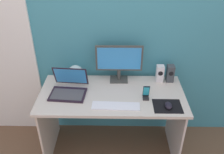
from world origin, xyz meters
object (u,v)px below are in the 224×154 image
keyboard_external (116,106)px  speaker_right (170,73)px  speaker_near_monitor (160,73)px  fishbowl (76,73)px  mouse (168,106)px  monitor (119,61)px  phone_in_dock (146,94)px  laptop (69,88)px

keyboard_external → speaker_right: bearing=39.9°
speaker_near_monitor → fishbowl: bearing=179.5°
keyboard_external → mouse: size_ratio=4.21×
speaker_right → monitor: bearing=179.1°
speaker_near_monitor → mouse: bearing=-87.7°
monitor → fishbowl: size_ratio=2.81×
phone_in_dock → mouse: bearing=-34.4°
fishbowl → mouse: 0.97m
speaker_near_monitor → laptop: laptop is taller
monitor → laptop: (-0.47, -0.22, -0.17)m
keyboard_external → mouse: 0.46m
speaker_right → laptop: size_ratio=0.50×
monitor → speaker_right: bearing=-0.9°
speaker_right → speaker_near_monitor: size_ratio=1.01×
keyboard_external → fishbowl: bearing=135.4°
speaker_right → mouse: size_ratio=1.76×
keyboard_external → phone_in_dock: (0.27, 0.12, 0.04)m
monitor → fishbowl: monitor is taller
speaker_near_monitor → keyboard_external: 0.62m
fishbowl → mouse: (0.87, -0.44, -0.06)m
mouse → phone_in_dock: size_ratio=0.72×
fishbowl → monitor: bearing=0.0°
speaker_right → phone_in_dock: 0.41m
monitor → laptop: 0.55m
laptop → fishbowl: 0.23m
laptop → mouse: 0.93m
fishbowl → speaker_near_monitor: bearing=-0.5°
laptop → keyboard_external: bearing=-25.1°
monitor → mouse: (0.43, -0.44, -0.20)m
laptop → phone_in_dock: bearing=-7.0°
keyboard_external → mouse: bearing=1.1°
speaker_right → speaker_near_monitor: (-0.10, -0.00, -0.00)m
phone_in_dock → fishbowl: bearing=155.5°
fishbowl → keyboard_external: size_ratio=0.39×
monitor → keyboard_external: (-0.03, -0.43, -0.21)m
speaker_near_monitor → laptop: size_ratio=0.49×
speaker_right → keyboard_external: 0.69m
monitor → speaker_near_monitor: (0.41, -0.01, -0.13)m
monitor → fishbowl: bearing=-180.0°
phone_in_dock → monitor: bearing=128.1°
laptop → mouse: (0.90, -0.21, -0.03)m
keyboard_external → phone_in_dock: 0.30m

